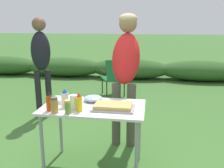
{
  "coord_description": "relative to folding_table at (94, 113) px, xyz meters",
  "views": [
    {
      "loc": [
        0.59,
        -2.48,
        1.63
      ],
      "look_at": [
        0.14,
        0.41,
        0.89
      ],
      "focal_mm": 40.0,
      "sensor_mm": 36.0,
      "label": 1
    }
  ],
  "objects": [
    {
      "name": "ground_plane",
      "position": [
        0.0,
        0.0,
        -0.66
      ],
      "size": [
        60.0,
        60.0,
        0.0
      ],
      "primitive_type": "plane",
      "color": "#3D6B2D"
    },
    {
      "name": "shrub_hedge",
      "position": [
        -0.0,
        4.67,
        -0.39
      ],
      "size": [
        14.4,
        0.9,
        0.56
      ],
      "color": "#2D5623",
      "rests_on": "ground"
    },
    {
      "name": "folding_table",
      "position": [
        0.0,
        0.0,
        0.0
      ],
      "size": [
        1.1,
        0.64,
        0.74
      ],
      "color": "silver",
      "rests_on": "ground"
    },
    {
      "name": "food_tray",
      "position": [
        0.22,
        -0.06,
        0.1
      ],
      "size": [
        0.44,
        0.27,
        0.06
      ],
      "color": "#9E9EA3",
      "rests_on": "folding_table"
    },
    {
      "name": "plate_stack",
      "position": [
        -0.32,
        0.11,
        0.1
      ],
      "size": [
        0.25,
        0.25,
        0.05
      ],
      "primitive_type": "cylinder",
      "color": "white",
      "rests_on": "folding_table"
    },
    {
      "name": "mixing_bowl",
      "position": [
        -0.04,
        0.17,
        0.11
      ],
      "size": [
        0.22,
        0.22,
        0.06
      ],
      "primitive_type": "ellipsoid",
      "color": "#99B2CC",
      "rests_on": "folding_table"
    },
    {
      "name": "paper_cup_stack",
      "position": [
        -0.17,
        -0.13,
        0.16
      ],
      "size": [
        0.08,
        0.08,
        0.16
      ],
      "primitive_type": "cylinder",
      "color": "white",
      "rests_on": "folding_table"
    },
    {
      "name": "relish_jar",
      "position": [
        -0.2,
        -0.25,
        0.14
      ],
      "size": [
        0.06,
        0.06,
        0.14
      ],
      "color": "olive",
      "rests_on": "folding_table"
    },
    {
      "name": "mayo_bottle",
      "position": [
        -0.29,
        -0.07,
        0.17
      ],
      "size": [
        0.08,
        0.08,
        0.2
      ],
      "color": "silver",
      "rests_on": "folding_table"
    },
    {
      "name": "bbq_sauce_bottle",
      "position": [
        -0.17,
        -0.03,
        0.14
      ],
      "size": [
        0.07,
        0.07,
        0.14
      ],
      "color": "#562314",
      "rests_on": "folding_table"
    },
    {
      "name": "mustard_bottle",
      "position": [
        -0.11,
        -0.17,
        0.17
      ],
      "size": [
        0.06,
        0.06,
        0.19
      ],
      "color": "yellow",
      "rests_on": "folding_table"
    },
    {
      "name": "hot_sauce_bottle",
      "position": [
        -0.41,
        -0.2,
        0.18
      ],
      "size": [
        0.06,
        0.06,
        0.21
      ],
      "color": "#CC4214",
      "rests_on": "folding_table"
    },
    {
      "name": "spice_jar",
      "position": [
        -0.34,
        -0.25,
        0.16
      ],
      "size": [
        0.07,
        0.07,
        0.16
      ],
      "color": "#B2893D",
      "rests_on": "folding_table"
    },
    {
      "name": "standing_person_in_red_jacket",
      "position": [
        0.27,
        0.72,
        0.43
      ],
      "size": [
        0.39,
        0.52,
        1.73
      ],
      "rotation": [
        0.0,
        0.0,
        -0.06
      ],
      "color": "#4C473D",
      "rests_on": "ground"
    },
    {
      "name": "standing_person_in_olive_jacket",
      "position": [
        -1.23,
        1.46,
        0.38
      ],
      "size": [
        0.4,
        0.38,
        1.69
      ],
      "rotation": [
        0.0,
        0.0,
        0.62
      ],
      "color": "black",
      "rests_on": "ground"
    },
    {
      "name": "camp_chair_green_behind_table",
      "position": [
        -0.18,
        2.8,
        -0.2
      ],
      "size": [
        0.67,
        0.73,
        0.83
      ],
      "rotation": [
        0.0,
        0.0,
        0.44
      ],
      "color": "#19602D",
      "rests_on": "ground"
    }
  ]
}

